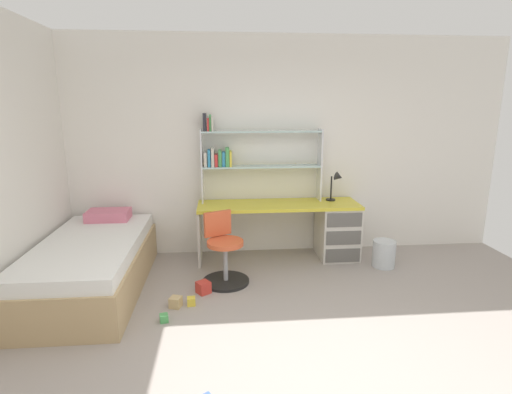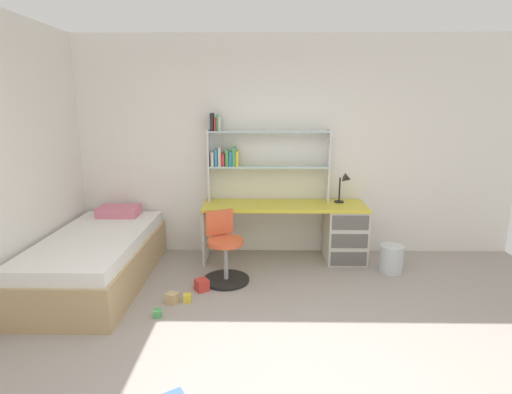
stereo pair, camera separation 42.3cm
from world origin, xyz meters
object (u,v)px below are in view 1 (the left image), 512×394
at_px(waste_bin, 384,254).
at_px(toy_block_red_0, 203,287).
at_px(toy_block_yellow_1, 191,301).
at_px(desk, 320,226).
at_px(bed_platform, 92,265).
at_px(desk_lamp, 337,181).
at_px(toy_block_green_3, 164,318).
at_px(bookshelf_hutch, 245,153).
at_px(swivel_chair, 224,256).
at_px(toy_block_natural_4, 176,302).

height_order(waste_bin, toy_block_red_0, waste_bin).
relative_size(toy_block_red_0, toy_block_yellow_1, 1.57).
xyz_separation_m(desk, bed_platform, (-2.64, -0.72, -0.13)).
bearing_deg(desk_lamp, toy_block_yellow_1, -145.46).
bearing_deg(toy_block_green_3, bookshelf_hutch, 62.40).
xyz_separation_m(desk, desk_lamp, (0.22, 0.08, 0.57)).
xyz_separation_m(bookshelf_hutch, desk_lamp, (1.17, -0.09, -0.36)).
bearing_deg(swivel_chair, waste_bin, 7.54).
height_order(swivel_chair, toy_block_red_0, swivel_chair).
bearing_deg(bed_platform, swivel_chair, 3.26).
relative_size(desk_lamp, swivel_chair, 0.49).
xyz_separation_m(desk_lamp, toy_block_green_3, (-2.02, -1.52, -0.94)).
bearing_deg(toy_block_green_3, swivel_chair, 55.13).
bearing_deg(bookshelf_hutch, desk, -10.14).
relative_size(swivel_chair, bed_platform, 0.38).
bearing_deg(waste_bin, toy_block_red_0, -166.52).
height_order(waste_bin, toy_block_natural_4, waste_bin).
bearing_deg(swivel_chair, toy_block_yellow_1, -123.19).
bearing_deg(bed_platform, toy_block_yellow_1, -22.14).
bearing_deg(bed_platform, waste_bin, 5.75).
bearing_deg(toy_block_natural_4, desk_lamp, 33.01).
xyz_separation_m(bookshelf_hutch, toy_block_green_3, (-0.85, -1.62, -1.30)).
relative_size(desk, toy_block_natural_4, 19.33).
bearing_deg(swivel_chair, toy_block_natural_4, -131.87).
bearing_deg(toy_block_green_3, toy_block_red_0, 58.24).
distance_m(swivel_chair, toy_block_red_0, 0.42).
bearing_deg(bed_platform, desk_lamp, 15.63).
distance_m(bookshelf_hutch, waste_bin, 2.11).
height_order(toy_block_yellow_1, toy_block_natural_4, toy_block_natural_4).
bearing_deg(bed_platform, bookshelf_hutch, 27.91).
bearing_deg(desk, bed_platform, -164.71).
distance_m(waste_bin, toy_block_yellow_1, 2.41).
relative_size(desk_lamp, toy_block_red_0, 3.06).
bearing_deg(bookshelf_hutch, desk_lamp, -4.58).
height_order(swivel_chair, toy_block_green_3, swivel_chair).
distance_m(swivel_chair, bed_platform, 1.40).
bearing_deg(bed_platform, toy_block_natural_4, -26.75).
bearing_deg(desk, toy_block_red_0, -148.29).
distance_m(toy_block_yellow_1, toy_block_green_3, 0.37).
relative_size(bed_platform, toy_block_natural_4, 19.63).
bearing_deg(toy_block_yellow_1, swivel_chair, 56.81).
relative_size(toy_block_red_0, toy_block_green_3, 1.70).
bearing_deg(toy_block_yellow_1, toy_block_green_3, -127.63).
bearing_deg(toy_block_red_0, toy_block_green_3, -121.76).
bearing_deg(toy_block_natural_4, bookshelf_hutch, 60.39).
distance_m(desk, desk_lamp, 0.61).
height_order(bed_platform, toy_block_natural_4, bed_platform).
xyz_separation_m(bed_platform, toy_block_red_0, (1.17, -0.18, -0.22)).
bearing_deg(toy_block_red_0, toy_block_yellow_1, -113.77).
distance_m(bookshelf_hutch, swivel_chair, 1.34).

